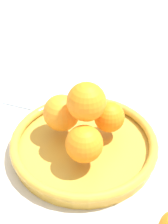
# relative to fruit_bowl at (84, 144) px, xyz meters

# --- Properties ---
(ground_plane) EXTENTS (4.00, 4.00, 0.00)m
(ground_plane) POSITION_rel_fruit_bowl_xyz_m (0.00, 0.00, -0.02)
(ground_plane) COLOR beige
(fruit_bowl) EXTENTS (0.32, 0.32, 0.04)m
(fruit_bowl) POSITION_rel_fruit_bowl_xyz_m (0.00, 0.00, 0.00)
(fruit_bowl) COLOR gold
(fruit_bowl) RESTS_ON ground_plane
(orange_pile) EXTENTS (0.17, 0.18, 0.14)m
(orange_pile) POSITION_rel_fruit_bowl_xyz_m (0.00, -0.00, 0.08)
(orange_pile) COLOR orange
(orange_pile) RESTS_ON fruit_bowl
(napkin_folded) EXTENTS (0.20, 0.20, 0.01)m
(napkin_folded) POSITION_rel_fruit_bowl_xyz_m (0.00, -0.29, -0.02)
(napkin_folded) COLOR silver
(napkin_folded) RESTS_ON ground_plane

